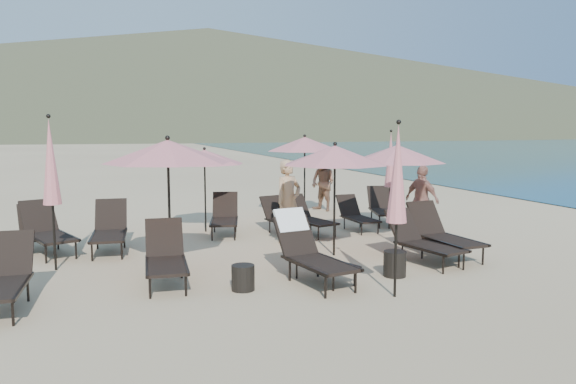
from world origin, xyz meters
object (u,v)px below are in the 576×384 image
object	(u,v)px
umbrella_closed_1	(391,160)
umbrella_open_0	(168,151)
lounger_10	(308,217)
beachgoer_b	(323,183)
umbrella_open_4	(305,144)
lounger_6	(47,230)
beachgoer_c	(422,200)
umbrella_closed_2	(51,163)
side_table_1	(395,264)
lounger_9	(283,217)
lounger_5	(443,233)
beachgoer_a	(288,201)
umbrella_open_2	(397,154)
umbrella_closed_0	(397,175)
lounger_12	(36,229)
lounger_0	(3,277)
lounger_7	(109,229)
lounger_2	(316,256)
umbrella_open_1	(335,155)
lounger_3	(309,249)
lounger_1	(166,256)
lounger_4	(422,240)
lounger_8	(225,216)
lounger_11	(383,207)
lounger_13	(357,215)
umbrella_open_3	(205,157)

from	to	relation	value
umbrella_closed_1	umbrella_open_0	bearing A→B (deg)	-158.44
lounger_10	beachgoer_b	world-z (taller)	beachgoer_b
umbrella_open_4	lounger_6	bearing A→B (deg)	-159.02
beachgoer_c	umbrella_open_4	bearing A→B (deg)	11.22
umbrella_closed_2	side_table_1	size ratio (longest dim) A/B	6.32
lounger_9	lounger_10	xyz separation A→B (m)	(0.57, -0.28, 0.02)
lounger_5	beachgoer_a	xyz separation A→B (m)	(-2.47, 2.36, 0.46)
umbrella_open_2	umbrella_closed_0	bearing A→B (deg)	-120.60
lounger_10	umbrella_closed_1	distance (m)	2.59
lounger_9	umbrella_open_2	distance (m)	3.27
lounger_5	lounger_12	xyz separation A→B (m)	(-7.82, 3.55, -0.06)
lounger_6	lounger_9	xyz separation A→B (m)	(5.32, 0.43, -0.08)
lounger_0	lounger_10	world-z (taller)	lounger_0
umbrella_open_0	umbrella_closed_1	distance (m)	6.36
beachgoer_b	lounger_7	bearing A→B (deg)	-83.96
lounger_2	lounger_7	xyz separation A→B (m)	(-3.27, 3.48, 0.07)
lounger_2	beachgoer_c	size ratio (longest dim) A/B	0.96
lounger_7	beachgoer_c	bearing A→B (deg)	1.54
lounger_2	umbrella_open_1	xyz separation A→B (m)	(1.05, 1.54, 1.65)
lounger_3	lounger_1	bearing A→B (deg)	154.23
lounger_3	lounger_4	bearing A→B (deg)	0.45
lounger_9	umbrella_closed_0	size ratio (longest dim) A/B	0.58
lounger_8	beachgoer_a	distance (m)	1.91
umbrella_open_2	umbrella_open_0	bearing A→B (deg)	-172.98
lounger_10	lounger_11	size ratio (longest dim) A/B	0.96
lounger_2	beachgoer_b	distance (m)	7.87
umbrella_closed_0	beachgoer_a	world-z (taller)	umbrella_closed_0
umbrella_closed_2	lounger_3	bearing A→B (deg)	-28.62
umbrella_open_0	lounger_9	bearing A→B (deg)	40.70
lounger_8	umbrella_closed_1	distance (m)	4.43
lounger_2	lounger_8	xyz separation A→B (m)	(-0.55, 4.50, 0.04)
umbrella_closed_2	beachgoer_b	distance (m)	9.07
lounger_13	side_table_1	world-z (taller)	lounger_13
side_table_1	beachgoer_c	size ratio (longest dim) A/B	0.27
umbrella_open_1	umbrella_open_3	xyz separation A→B (m)	(-1.97, 3.43, -0.18)
lounger_12	side_table_1	distance (m)	7.64
lounger_13	beachgoer_b	xyz separation A→B (m)	(0.47, 3.27, 0.47)
lounger_6	umbrella_open_4	bearing A→B (deg)	1.52
umbrella_closed_1	umbrella_closed_2	bearing A→B (deg)	-168.67
lounger_10	umbrella_open_3	distance (m)	2.96
lounger_0	umbrella_open_2	xyz separation A→B (m)	(7.67, 1.97, 1.55)
lounger_10	beachgoer_b	size ratio (longest dim) A/B	0.97
lounger_0	beachgoer_a	bearing A→B (deg)	32.92
lounger_0	umbrella_closed_1	xyz separation A→B (m)	(8.49, 3.68, 1.30)
lounger_6	umbrella_closed_2	distance (m)	2.13
lounger_0	umbrella_closed_0	world-z (taller)	umbrella_closed_0
lounger_12	lounger_9	bearing A→B (deg)	-12.11
lounger_9	umbrella_open_1	world-z (taller)	umbrella_open_1
umbrella_closed_1	beachgoer_c	bearing A→B (deg)	-65.84
lounger_5	side_table_1	xyz separation A→B (m)	(-1.68, -0.98, -0.26)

